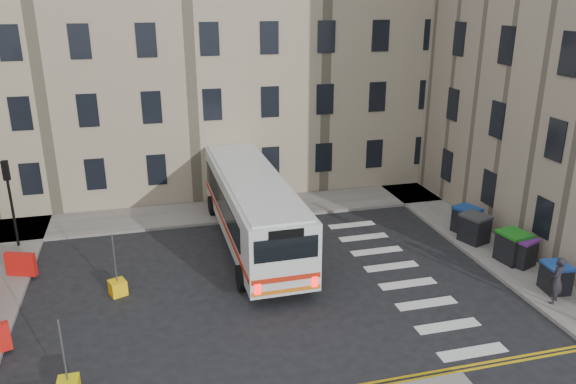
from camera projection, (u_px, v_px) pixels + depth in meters
name	position (u px, v px, depth m)	size (l,w,h in m)	color
ground	(305.00, 282.00, 23.06)	(120.00, 120.00, 0.00)	black
pavement_north	(150.00, 218.00, 29.45)	(36.00, 3.20, 0.15)	slate
pavement_east	(451.00, 223.00, 28.84)	(2.40, 26.00, 0.15)	slate
terrace_north	(117.00, 41.00, 32.65)	(38.30, 10.80, 17.20)	gray
traffic_light_nw	(9.00, 190.00, 25.17)	(0.28, 0.22, 4.10)	black
bus	(252.00, 206.00, 25.98)	(3.14, 12.16, 3.29)	silver
wheelie_bin_a	(556.00, 277.00, 21.91)	(1.03, 1.15, 1.16)	black
wheelie_bin_b	(520.00, 251.00, 24.07)	(1.32, 1.40, 1.24)	black
wheelie_bin_c	(513.00, 247.00, 24.31)	(1.25, 1.39, 1.36)	black
wheelie_bin_d	(474.00, 228.00, 26.29)	(1.38, 1.47, 1.33)	black
wheelie_bin_e	(466.00, 220.00, 27.32)	(1.33, 1.43, 1.28)	black
pedestrian	(557.00, 280.00, 20.96)	(0.68, 0.45, 1.87)	black
bollard_yellow	(118.00, 288.00, 22.02)	(0.60, 0.60, 0.60)	yellow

